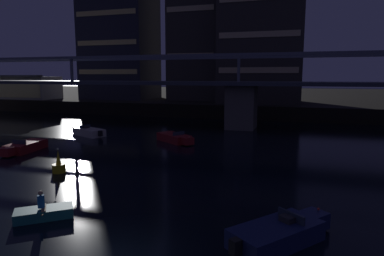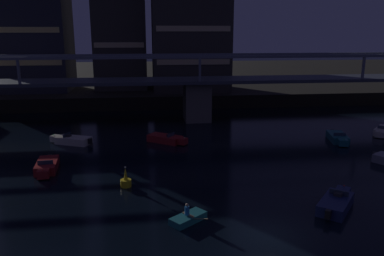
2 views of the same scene
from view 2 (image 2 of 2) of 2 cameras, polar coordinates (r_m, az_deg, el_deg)
ground_plane at (r=25.53m, az=10.86°, el=-15.34°), size 400.00×400.00×0.00m
far_riverbank at (r=103.29m, az=-2.77°, el=7.61°), size 240.00×80.00×2.20m
river_bridge at (r=55.44m, az=0.74°, el=5.79°), size 98.90×6.40×9.38m
tower_west_low at (r=75.49m, az=-23.02°, el=15.29°), size 13.25×10.42×27.12m
tower_central at (r=70.75m, az=-0.32°, el=16.71°), size 13.35×10.91×27.60m
speedboat_near_center at (r=38.16m, az=-20.62°, el=-5.28°), size 2.19×5.23×1.16m
speedboat_near_right at (r=30.28m, az=20.50°, el=-10.28°), size 4.14×4.60×1.16m
speedboat_mid_left at (r=48.30m, az=20.72°, el=-1.35°), size 2.62×5.21×1.16m
speedboat_mid_center at (r=44.79m, az=-3.79°, el=-1.61°), size 4.70×3.98×1.16m
speedboat_mid_right at (r=53.92m, az=26.47°, el=-0.40°), size 4.36×4.41×1.16m
speedboat_far_left at (r=46.29m, az=-17.30°, el=-1.71°), size 5.02×3.24×1.16m
channel_buoy at (r=32.57m, az=-9.73°, el=-7.72°), size 0.90×0.90×1.76m
dinghy_with_paddler at (r=26.61m, az=-0.58°, el=-13.12°), size 2.72×2.67×1.36m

